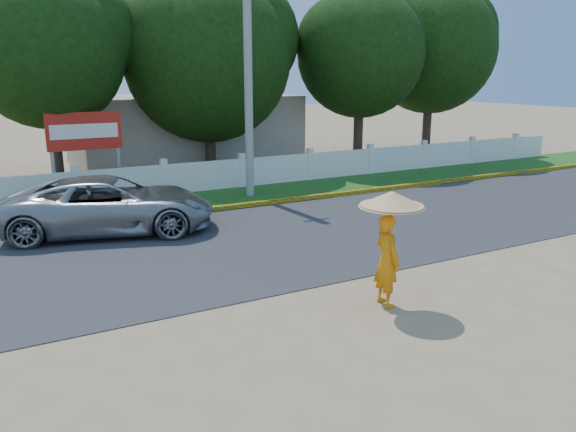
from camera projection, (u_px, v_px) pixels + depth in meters
The scene contains 11 objects.
ground at pixel (339, 306), 10.53m from camera, with size 120.00×120.00×0.00m, color #9E8460.
road at pixel (241, 243), 14.36m from camera, with size 60.00×7.00×0.02m, color #38383A.
grass_verge at pixel (178, 203), 18.82m from camera, with size 60.00×3.50×0.03m, color #2D601E.
curb at pixel (195, 212), 17.36m from camera, with size 40.00×0.18×0.16m, color yellow.
fence at pixel (165, 180), 19.92m from camera, with size 40.00×0.10×1.10m, color silver.
building_near at pixel (184, 130), 26.84m from camera, with size 10.00×6.00×3.20m, color #B7AD99.
utility_pole at pixel (248, 81), 18.88m from camera, with size 0.28×0.28×7.94m, color gray.
vehicle at pixel (110, 205), 15.21m from camera, with size 2.56×5.55×1.54m, color gray.
monk_with_parasol at pixel (389, 232), 10.26m from camera, with size 1.20×1.20×2.19m.
billboard at pixel (85, 136), 19.35m from camera, with size 2.50×0.13×2.95m.
tree_row at pixel (236, 56), 23.16m from camera, with size 35.97×7.30×8.60m.
Camera 1 is at (-5.51, -8.14, 4.26)m, focal length 35.00 mm.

